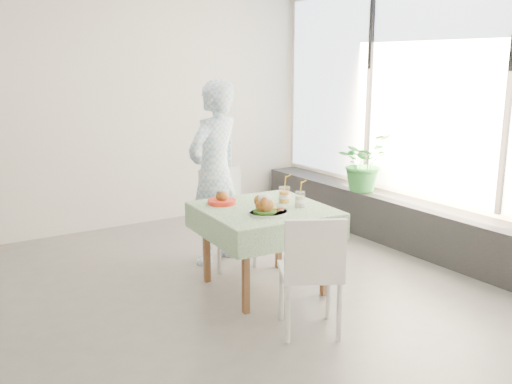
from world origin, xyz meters
TOP-DOWN VIEW (x-y plane):
  - floor at (0.00, 0.00)m, footprint 6.00×6.00m
  - wall_back at (0.00, 2.50)m, footprint 6.00×0.02m
  - wall_front at (0.00, -2.50)m, footprint 6.00×0.02m
  - wall_right at (3.00, 0.00)m, footprint 0.02×5.00m
  - window_pane at (2.97, 0.00)m, footprint 0.01×4.80m
  - window_ledge at (2.80, 0.00)m, footprint 0.40×4.80m
  - cafe_table at (0.83, -0.08)m, footprint 1.11×1.11m
  - chair_far at (0.88, 0.62)m, footprint 0.48×0.48m
  - chair_near at (0.67, -0.96)m, footprint 0.58×0.58m
  - diner at (0.82, 0.77)m, footprint 0.77×0.63m
  - main_dish at (0.73, -0.29)m, footprint 0.34×0.34m
  - juice_cup_orange at (1.08, -0.04)m, footprint 0.10×0.10m
  - juice_cup_lemonade at (1.11, -0.24)m, footprint 0.09×0.09m
  - second_dish at (0.59, 0.22)m, footprint 0.25×0.25m
  - potted_plant at (2.74, 0.73)m, footprint 0.71×0.65m

SIDE VIEW (x-z plane):
  - floor at x=0.00m, z-range 0.00..0.00m
  - window_ledge at x=2.80m, z-range 0.00..0.50m
  - chair_near at x=0.67m, z-range -0.18..0.74m
  - chair_far at x=0.88m, z-range -0.18..0.76m
  - cafe_table at x=0.83m, z-range 0.09..0.83m
  - second_dish at x=0.59m, z-range 0.72..0.84m
  - main_dish at x=0.73m, z-range 0.71..0.89m
  - juice_cup_lemonade at x=1.11m, z-range 0.67..0.94m
  - juice_cup_orange at x=1.08m, z-range 0.67..0.95m
  - potted_plant at x=2.74m, z-range 0.50..1.17m
  - diner at x=0.82m, z-range 0.00..1.81m
  - wall_back at x=0.00m, z-range 0.00..2.80m
  - wall_front at x=0.00m, z-range 0.00..2.80m
  - wall_right at x=3.00m, z-range 0.00..2.80m
  - window_pane at x=2.97m, z-range 0.56..2.74m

